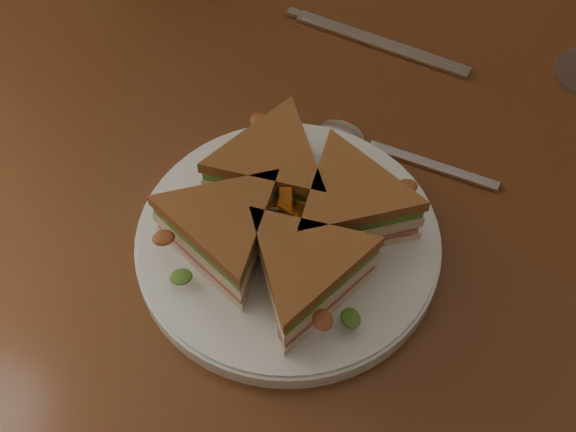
{
  "coord_description": "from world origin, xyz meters",
  "views": [
    {
      "loc": [
        0.23,
        -0.45,
        1.35
      ],
      "look_at": [
        0.03,
        -0.11,
        0.8
      ],
      "focal_mm": 50.0,
      "sensor_mm": 36.0,
      "label": 1
    }
  ],
  "objects_px": {
    "sandwich_wedges": "(288,219)",
    "spoon": "(363,142)",
    "plate": "(288,243)",
    "knife": "(369,40)",
    "table": "(310,211)"
  },
  "relations": [
    {
      "from": "sandwich_wedges",
      "to": "spoon",
      "type": "relative_size",
      "value": 1.43
    },
    {
      "from": "plate",
      "to": "knife",
      "type": "xyz_separation_m",
      "value": [
        -0.06,
        0.28,
        -0.01
      ]
    },
    {
      "from": "spoon",
      "to": "knife",
      "type": "relative_size",
      "value": 0.85
    },
    {
      "from": "spoon",
      "to": "plate",
      "type": "bearing_deg",
      "value": -97.36
    },
    {
      "from": "plate",
      "to": "sandwich_wedges",
      "type": "distance_m",
      "value": 0.04
    },
    {
      "from": "knife",
      "to": "table",
      "type": "bearing_deg",
      "value": -85.54
    },
    {
      "from": "plate",
      "to": "knife",
      "type": "bearing_deg",
      "value": 101.27
    },
    {
      "from": "table",
      "to": "plate",
      "type": "relative_size",
      "value": 4.44
    },
    {
      "from": "table",
      "to": "sandwich_wedges",
      "type": "relative_size",
      "value": 4.58
    },
    {
      "from": "table",
      "to": "knife",
      "type": "distance_m",
      "value": 0.2
    },
    {
      "from": "table",
      "to": "plate",
      "type": "height_order",
      "value": "plate"
    },
    {
      "from": "table",
      "to": "spoon",
      "type": "height_order",
      "value": "spoon"
    },
    {
      "from": "plate",
      "to": "knife",
      "type": "height_order",
      "value": "plate"
    },
    {
      "from": "table",
      "to": "plate",
      "type": "distance_m",
      "value": 0.16
    },
    {
      "from": "plate",
      "to": "sandwich_wedges",
      "type": "bearing_deg",
      "value": -116.57
    }
  ]
}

